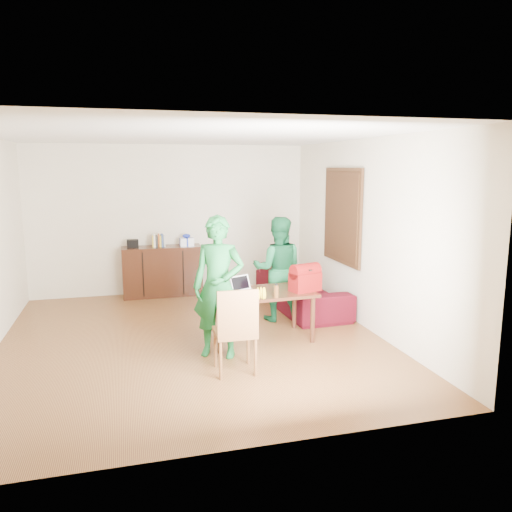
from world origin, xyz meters
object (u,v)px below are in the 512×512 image
object	(u,v)px
chair	(235,347)
person_far	(278,269)
table	(260,297)
laptop	(247,290)
red_bag	(305,280)
sofa	(301,288)
person_near	(218,287)
bottle	(276,291)

from	to	relation	value
chair	person_far	xyz separation A→B (m)	(1.06, 1.78, 0.50)
table	person_far	world-z (taller)	person_far
laptop	red_bag	distance (m)	0.79
laptop	sofa	distance (m)	1.89
table	red_bag	size ratio (longest dim) A/B	3.69
table	person_near	xyz separation A→B (m)	(-0.64, -0.42, 0.28)
chair	person_far	bearing A→B (deg)	60.51
person_far	bottle	bearing A→B (deg)	88.40
bottle	red_bag	distance (m)	0.54
person_near	laptop	world-z (taller)	person_near
table	bottle	distance (m)	0.40
chair	person_near	distance (m)	0.81
laptop	bottle	size ratio (longest dim) A/B	1.99
person_far	sofa	bearing A→B (deg)	-119.82
bottle	red_bag	size ratio (longest dim) A/B	0.46
table	chair	xyz separation A→B (m)	(-0.56, -0.97, -0.30)
sofa	laptop	bearing A→B (deg)	134.61
sofa	person_near	bearing A→B (deg)	133.23
person_near	laptop	bearing A→B (deg)	66.28
chair	bottle	xyz separation A→B (m)	(0.68, 0.63, 0.46)
table	red_bag	distance (m)	0.65
person_near	person_far	bearing A→B (deg)	71.64
table	laptop	xyz separation A→B (m)	(-0.18, -0.01, 0.12)
table	bottle	xyz separation A→B (m)	(0.12, -0.35, 0.17)
sofa	person_far	bearing A→B (deg)	130.77
laptop	person_near	bearing A→B (deg)	-163.24
table	bottle	bearing A→B (deg)	-73.74
chair	table	bearing A→B (deg)	61.54
chair	bottle	world-z (taller)	chair
person_far	red_bag	distance (m)	0.92
table	laptop	size ratio (longest dim) A/B	4.05
chair	laptop	distance (m)	1.11
chair	person_near	size ratio (longest dim) A/B	0.58
person_near	red_bag	distance (m)	1.27
sofa	table	bearing A→B (deg)	138.79
person_near	bottle	distance (m)	0.77
chair	bottle	distance (m)	1.04
chair	person_near	world-z (taller)	person_near
table	person_far	size ratio (longest dim) A/B	0.92
table	chair	size ratio (longest dim) A/B	1.46
table	sofa	size ratio (longest dim) A/B	0.66
table	person_near	distance (m)	0.81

